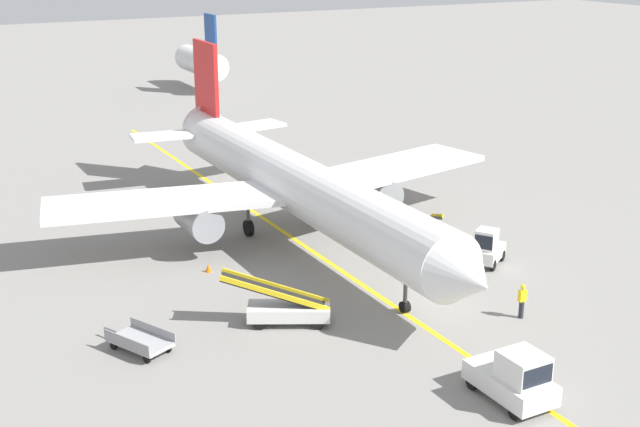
{
  "coord_description": "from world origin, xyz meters",
  "views": [
    {
      "loc": [
        -21.8,
        -31.17,
        17.21
      ],
      "look_at": [
        -1.19,
        8.44,
        2.5
      ],
      "focal_mm": 47.87,
      "sensor_mm": 36.0,
      "label": 1
    }
  ],
  "objects_px": {
    "ground_crew_marshaller": "(522,300)",
    "belt_loader_aft_hold": "(428,228)",
    "baggage_cart_loaded": "(140,341)",
    "baggage_tug_near_wing": "(487,249)",
    "safety_cone_nose_right": "(374,209)",
    "pushback_tug": "(514,378)",
    "belt_loader_forward_hold": "(286,308)",
    "safety_cone_nose_left": "(208,268)",
    "airliner": "(292,182)"
  },
  "relations": [
    {
      "from": "baggage_tug_near_wing",
      "to": "belt_loader_forward_hold",
      "type": "height_order",
      "value": "belt_loader_forward_hold"
    },
    {
      "from": "belt_loader_aft_hold",
      "to": "baggage_cart_loaded",
      "type": "relative_size",
      "value": 1.34
    },
    {
      "from": "safety_cone_nose_left",
      "to": "safety_cone_nose_right",
      "type": "height_order",
      "value": "same"
    },
    {
      "from": "safety_cone_nose_left",
      "to": "baggage_cart_loaded",
      "type": "bearing_deg",
      "value": -128.83
    },
    {
      "from": "pushback_tug",
      "to": "safety_cone_nose_left",
      "type": "distance_m",
      "value": 18.86
    },
    {
      "from": "airliner",
      "to": "ground_crew_marshaller",
      "type": "bearing_deg",
      "value": -72.86
    },
    {
      "from": "belt_loader_forward_hold",
      "to": "safety_cone_nose_right",
      "type": "height_order",
      "value": "belt_loader_forward_hold"
    },
    {
      "from": "pushback_tug",
      "to": "ground_crew_marshaller",
      "type": "relative_size",
      "value": 2.14
    },
    {
      "from": "pushback_tug",
      "to": "safety_cone_nose_left",
      "type": "relative_size",
      "value": 8.27
    },
    {
      "from": "airliner",
      "to": "pushback_tug",
      "type": "distance_m",
      "value": 20.97
    },
    {
      "from": "ground_crew_marshaller",
      "to": "belt_loader_forward_hold",
      "type": "bearing_deg",
      "value": 155.57
    },
    {
      "from": "airliner",
      "to": "baggage_tug_near_wing",
      "type": "relative_size",
      "value": 12.98
    },
    {
      "from": "safety_cone_nose_right",
      "to": "baggage_tug_near_wing",
      "type": "bearing_deg",
      "value": -86.54
    },
    {
      "from": "baggage_cart_loaded",
      "to": "safety_cone_nose_left",
      "type": "height_order",
      "value": "baggage_cart_loaded"
    },
    {
      "from": "baggage_tug_near_wing",
      "to": "safety_cone_nose_right",
      "type": "distance_m",
      "value": 10.83
    },
    {
      "from": "belt_loader_aft_hold",
      "to": "safety_cone_nose_right",
      "type": "relative_size",
      "value": 11.34
    },
    {
      "from": "airliner",
      "to": "safety_cone_nose_right",
      "type": "height_order",
      "value": "airliner"
    },
    {
      "from": "ground_crew_marshaller",
      "to": "belt_loader_aft_hold",
      "type": "bearing_deg",
      "value": 78.79
    },
    {
      "from": "airliner",
      "to": "baggage_cart_loaded",
      "type": "relative_size",
      "value": 9.46
    },
    {
      "from": "airliner",
      "to": "belt_loader_forward_hold",
      "type": "xyz_separation_m",
      "value": [
        -5.39,
        -10.53,
        -2.64
      ]
    },
    {
      "from": "airliner",
      "to": "belt_loader_aft_hold",
      "type": "height_order",
      "value": "airliner"
    },
    {
      "from": "pushback_tug",
      "to": "belt_loader_aft_hold",
      "type": "height_order",
      "value": "belt_loader_aft_hold"
    },
    {
      "from": "safety_cone_nose_left",
      "to": "pushback_tug",
      "type": "bearing_deg",
      "value": -72.06
    },
    {
      "from": "ground_crew_marshaller",
      "to": "baggage_cart_loaded",
      "type": "bearing_deg",
      "value": 163.49
    },
    {
      "from": "baggage_tug_near_wing",
      "to": "pushback_tug",
      "type": "bearing_deg",
      "value": -124.02
    },
    {
      "from": "belt_loader_aft_hold",
      "to": "ground_crew_marshaller",
      "type": "xyz_separation_m",
      "value": [
        -2.16,
        -10.9,
        0.13
      ]
    },
    {
      "from": "pushback_tug",
      "to": "belt_loader_aft_hold",
      "type": "bearing_deg",
      "value": 66.06
    },
    {
      "from": "airliner",
      "to": "safety_cone_nose_right",
      "type": "distance_m",
      "value": 7.75
    },
    {
      "from": "baggage_cart_loaded",
      "to": "ground_crew_marshaller",
      "type": "height_order",
      "value": "ground_crew_marshaller"
    },
    {
      "from": "pushback_tug",
      "to": "safety_cone_nose_left",
      "type": "height_order",
      "value": "pushback_tug"
    },
    {
      "from": "belt_loader_forward_hold",
      "to": "ground_crew_marshaller",
      "type": "bearing_deg",
      "value": -24.43
    },
    {
      "from": "ground_crew_marshaller",
      "to": "safety_cone_nose_left",
      "type": "height_order",
      "value": "ground_crew_marshaller"
    },
    {
      "from": "pushback_tug",
      "to": "belt_loader_forward_hold",
      "type": "distance_m",
      "value": 11.37
    },
    {
      "from": "belt_loader_forward_hold",
      "to": "safety_cone_nose_left",
      "type": "distance_m",
      "value": 7.71
    },
    {
      "from": "ground_crew_marshaller",
      "to": "safety_cone_nose_right",
      "type": "relative_size",
      "value": 3.86
    },
    {
      "from": "pushback_tug",
      "to": "belt_loader_forward_hold",
      "type": "relative_size",
      "value": 0.72
    },
    {
      "from": "baggage_tug_near_wing",
      "to": "safety_cone_nose_left",
      "type": "height_order",
      "value": "baggage_tug_near_wing"
    },
    {
      "from": "airliner",
      "to": "pushback_tug",
      "type": "relative_size",
      "value": 9.68
    },
    {
      "from": "baggage_cart_loaded",
      "to": "airliner",
      "type": "bearing_deg",
      "value": 39.69
    },
    {
      "from": "ground_crew_marshaller",
      "to": "safety_cone_nose_right",
      "type": "xyz_separation_m",
      "value": [
        2.16,
        16.96,
        -0.69
      ]
    },
    {
      "from": "baggage_cart_loaded",
      "to": "ground_crew_marshaller",
      "type": "bearing_deg",
      "value": -16.51
    },
    {
      "from": "belt_loader_forward_hold",
      "to": "safety_cone_nose_left",
      "type": "bearing_deg",
      "value": 97.38
    },
    {
      "from": "baggage_cart_loaded",
      "to": "safety_cone_nose_right",
      "type": "xyz_separation_m",
      "value": [
        18.98,
        11.97,
        -0.25
      ]
    },
    {
      "from": "ground_crew_marshaller",
      "to": "safety_cone_nose_right",
      "type": "bearing_deg",
      "value": 82.75
    },
    {
      "from": "pushback_tug",
      "to": "belt_loader_forward_hold",
      "type": "height_order",
      "value": "belt_loader_forward_hold"
    },
    {
      "from": "safety_cone_nose_left",
      "to": "safety_cone_nose_right",
      "type": "xyz_separation_m",
      "value": [
        13.19,
        4.77,
        0.0
      ]
    },
    {
      "from": "pushback_tug",
      "to": "baggage_tug_near_wing",
      "type": "relative_size",
      "value": 1.34
    },
    {
      "from": "pushback_tug",
      "to": "ground_crew_marshaller",
      "type": "xyz_separation_m",
      "value": [
        5.23,
        5.74,
        -0.08
      ]
    },
    {
      "from": "belt_loader_aft_hold",
      "to": "ground_crew_marshaller",
      "type": "distance_m",
      "value": 11.11
    },
    {
      "from": "baggage_cart_loaded",
      "to": "safety_cone_nose_left",
      "type": "xyz_separation_m",
      "value": [
        5.8,
        7.2,
        -0.25
      ]
    }
  ]
}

